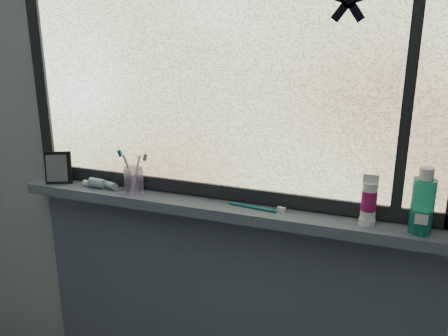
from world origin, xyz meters
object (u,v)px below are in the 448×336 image
(vanity_mirror, at_px, (58,168))
(mouthwash_bottle, at_px, (423,201))
(toothbrush_cup, at_px, (134,180))
(cream_tube, at_px, (369,198))

(vanity_mirror, bearing_deg, mouthwash_bottle, -23.18)
(toothbrush_cup, distance_m, mouthwash_bottle, 1.03)
(mouthwash_bottle, xyz_separation_m, cream_tube, (-0.16, 0.01, -0.02))
(vanity_mirror, distance_m, mouthwash_bottle, 1.37)
(toothbrush_cup, distance_m, cream_tube, 0.87)
(vanity_mirror, bearing_deg, cream_tube, -22.81)
(toothbrush_cup, height_order, mouthwash_bottle, mouthwash_bottle)
(toothbrush_cup, bearing_deg, cream_tube, -0.14)
(toothbrush_cup, bearing_deg, mouthwash_bottle, -0.52)
(toothbrush_cup, xyz_separation_m, mouthwash_bottle, (1.03, -0.01, 0.06))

